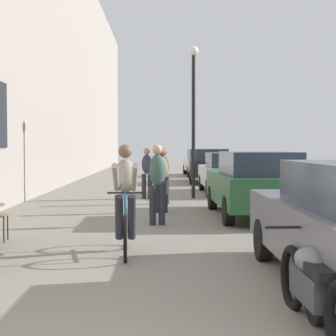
{
  "coord_description": "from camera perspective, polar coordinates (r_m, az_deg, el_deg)",
  "views": [
    {
      "loc": [
        0.95,
        -2.67,
        1.68
      ],
      "look_at": [
        1.12,
        10.62,
        1.13
      ],
      "focal_mm": 56.38,
      "sensor_mm": 36.0,
      "label": 1
    }
  ],
  "objects": [
    {
      "name": "parked_car_fifth",
      "position": [
        30.14,
        3.59,
        0.66
      ],
      "size": [
        1.91,
        4.31,
        1.51
      ],
      "color": "#B7B7BC",
      "rests_on": "ground_plane"
    },
    {
      "name": "pedestrian_mid",
      "position": [
        13.34,
        -0.76,
        -0.89
      ],
      "size": [
        0.36,
        0.26,
        1.64
      ],
      "color": "#26262D",
      "rests_on": "ground_plane"
    },
    {
      "name": "pedestrian_furthest",
      "position": [
        16.88,
        -2.29,
        -0.22
      ],
      "size": [
        0.36,
        0.27,
        1.63
      ],
      "color": "#26262D",
      "rests_on": "ground_plane"
    },
    {
      "name": "pedestrian_near",
      "position": [
        11.2,
        -1.18,
        -1.27
      ],
      "size": [
        0.37,
        0.29,
        1.72
      ],
      "color": "#26262D",
      "rests_on": "ground_plane"
    },
    {
      "name": "parked_motorcycle",
      "position": [
        5.07,
        15.56,
        -12.28
      ],
      "size": [
        0.62,
        2.15,
        0.92
      ],
      "color": "black",
      "rests_on": "ground_plane"
    },
    {
      "name": "parked_car_third",
      "position": [
        18.76,
        6.42,
        -0.48
      ],
      "size": [
        1.77,
        4.11,
        1.46
      ],
      "color": "#B7B7BC",
      "rests_on": "ground_plane"
    },
    {
      "name": "cyclist_on_bicycle",
      "position": [
        8.33,
        -4.63,
        -3.63
      ],
      "size": [
        0.52,
        1.76,
        1.74
      ],
      "color": "black",
      "rests_on": "ground_plane"
    },
    {
      "name": "building_facade_left",
      "position": [
        17.7,
        -15.69,
        15.31
      ],
      "size": [
        0.54,
        68.0,
        11.34
      ],
      "color": "gray",
      "rests_on": "ground_plane"
    },
    {
      "name": "parked_car_fourth",
      "position": [
        24.46,
        4.49,
        0.31
      ],
      "size": [
        1.98,
        4.44,
        1.56
      ],
      "color": "black",
      "rests_on": "ground_plane"
    },
    {
      "name": "street_lamp",
      "position": [
        17.11,
        2.77,
        7.15
      ],
      "size": [
        0.32,
        0.32,
        4.9
      ],
      "color": "black",
      "rests_on": "ground_plane"
    },
    {
      "name": "parked_car_second",
      "position": [
        12.64,
        9.37,
        -1.64
      ],
      "size": [
        1.91,
        4.4,
        1.55
      ],
      "color": "#23512D",
      "rests_on": "ground_plane"
    },
    {
      "name": "pedestrian_far",
      "position": [
        15.3,
        -0.51,
        -0.49
      ],
      "size": [
        0.35,
        0.25,
        1.63
      ],
      "color": "#26262D",
      "rests_on": "ground_plane"
    }
  ]
}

